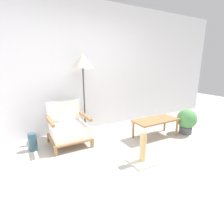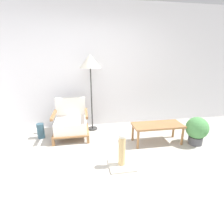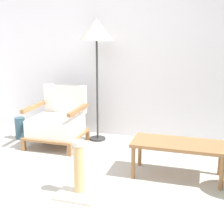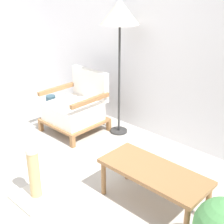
% 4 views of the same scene
% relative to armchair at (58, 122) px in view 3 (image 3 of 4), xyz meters
% --- Properties ---
extents(ground_plane, '(14.00, 14.00, 0.00)m').
position_rel_armchair_xyz_m(ground_plane, '(0.46, -1.40, -0.31)').
color(ground_plane, '#B7B2A8').
extents(wall_back, '(8.00, 0.06, 2.70)m').
position_rel_armchair_xyz_m(wall_back, '(0.46, 0.63, 1.04)').
color(wall_back, silver).
rests_on(wall_back, ground_plane).
extents(armchair, '(0.69, 0.66, 0.77)m').
position_rel_armchair_xyz_m(armchair, '(0.00, 0.00, 0.00)').
color(armchair, olive).
rests_on(armchair, ground_plane).
extents(floor_lamp, '(0.44, 0.44, 1.64)m').
position_rel_armchair_xyz_m(floor_lamp, '(0.45, 0.33, 1.14)').
color(floor_lamp, '#2D2D2D').
rests_on(floor_lamp, ground_plane).
extents(coffee_table, '(0.94, 0.41, 0.37)m').
position_rel_armchair_xyz_m(coffee_table, '(1.62, -0.54, 0.01)').
color(coffee_table, olive).
rests_on(coffee_table, ground_plane).
extents(vase, '(0.14, 0.14, 0.31)m').
position_rel_armchair_xyz_m(vase, '(-0.61, 0.05, -0.16)').
color(vase, '#2D4C5B').
rests_on(vase, ground_plane).
extents(scratching_post, '(0.38, 0.38, 0.52)m').
position_rel_armchair_xyz_m(scratching_post, '(0.79, -1.17, -0.15)').
color(scratching_post, beige).
rests_on(scratching_post, ground_plane).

